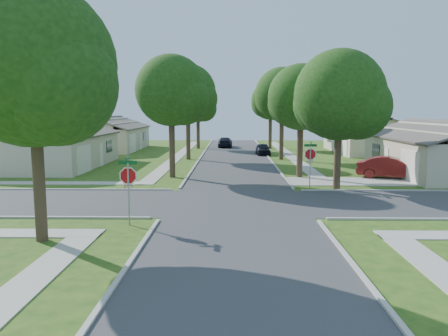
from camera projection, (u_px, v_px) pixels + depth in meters
The scene contains 22 objects.
ground at pixel (237, 203), 23.40m from camera, with size 100.00×100.00×0.00m, color #244A14.
road_ns at pixel (237, 203), 23.40m from camera, with size 7.00×100.00×0.02m, color #333335.
sidewalk_ne at pixel (289, 154), 49.06m from camera, with size 1.20×40.00×0.04m, color #9E9B91.
sidewalk_nw at pixel (180, 154), 49.28m from camera, with size 1.20×40.00×0.04m, color #9E9B91.
driveway at pixel (350, 181), 30.29m from camera, with size 8.80×3.60×0.05m, color #9E9B91.
stop_sign_sw at pixel (128, 179), 18.56m from camera, with size 1.05×0.80×2.98m.
stop_sign_ne at pixel (310, 156), 27.71m from camera, with size 1.05×0.80×2.98m.
tree_e_near at pixel (302, 100), 31.50m from camera, with size 4.97×4.80×8.28m.
tree_e_mid at pixel (283, 97), 43.32m from camera, with size 5.59×5.40×9.21m.
tree_e_far at pixel (271, 102), 56.24m from camera, with size 5.17×5.00×8.72m.
tree_w_near at pixel (172, 94), 31.61m from camera, with size 5.38×5.20×8.97m.
tree_w_mid at pixel (188, 95), 43.46m from camera, with size 5.80×5.60×9.56m.
tree_w_far at pixel (198, 106), 56.47m from camera, with size 4.76×4.60×8.04m.
tree_sw_corner at pixel (35, 73), 15.78m from camera, with size 6.21×6.00×9.55m.
tree_ne_corner at pixel (340, 99), 26.72m from camera, with size 5.80×5.60×8.66m.
house_ne_near at pixel (442, 155), 33.81m from camera, with size 8.42×13.60×4.23m.
house_ne_far at pixel (369, 140), 51.66m from camera, with size 8.42×13.60×4.23m.
house_nw_near at pixel (53, 149), 38.35m from camera, with size 8.42×13.60×4.23m.
house_nw_far at pixel (108, 138), 55.20m from camera, with size 8.42×13.60×4.23m.
car_driveway at pixel (391, 168), 31.72m from camera, with size 1.68×4.82×1.59m, color maroon.
car_curb_east at pixel (263, 149), 48.90m from camera, with size 1.51×3.75×1.28m, color black.
car_curb_west at pixel (225, 142), 59.06m from camera, with size 1.89×4.64×1.35m, color black.
Camera 1 is at (-0.29, -22.96, 4.90)m, focal length 35.00 mm.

